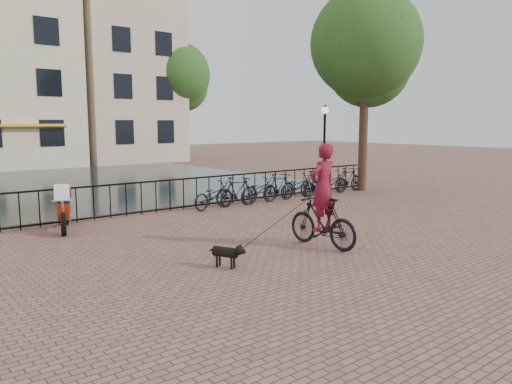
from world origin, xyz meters
TOP-DOWN VIEW (x-y plane):
  - ground at (0.00, 0.00)m, footprint 100.00×100.00m
  - canal_water at (0.00, 17.30)m, footprint 20.00×20.00m
  - railing at (0.00, 8.00)m, footprint 20.00×0.05m
  - canal_house_right at (8.50, 30.00)m, footprint 7.00×9.00m
  - tree_near_right at (9.20, 7.30)m, footprint 4.48×4.48m
  - tree_far_right at (12.00, 27.00)m, footprint 4.76×4.76m
  - lamp_post at (7.20, 7.60)m, footprint 0.30×0.30m
  - cyclist at (0.87, 1.68)m, footprint 0.90×2.05m
  - dog at (-1.81, 1.72)m, footprint 0.52×0.77m
  - motorcycle at (-3.09, 7.21)m, footprint 1.08×1.92m
  - parked_bike_0 at (1.80, 7.40)m, footprint 1.79×0.87m
  - parked_bike_1 at (2.75, 7.40)m, footprint 1.70×0.61m
  - parked_bike_2 at (3.70, 7.40)m, footprint 1.76×0.73m
  - parked_bike_3 at (4.65, 7.40)m, footprint 1.70×0.63m
  - parked_bike_4 at (5.60, 7.40)m, footprint 1.73×0.65m
  - parked_bike_5 at (6.55, 7.40)m, footprint 1.67×0.49m
  - parked_bike_6 at (7.50, 7.40)m, footprint 1.72×0.62m
  - parked_bike_7 at (8.45, 7.40)m, footprint 1.68×0.54m

SIDE VIEW (x-z plane):
  - ground at x=0.00m, z-range 0.00..0.00m
  - canal_water at x=0.00m, z-range 0.00..0.00m
  - dog at x=-1.81m, z-range 0.00..0.50m
  - parked_bike_0 at x=1.80m, z-range 0.00..0.90m
  - parked_bike_2 at x=3.70m, z-range 0.00..0.90m
  - parked_bike_4 at x=5.60m, z-range 0.00..0.90m
  - parked_bike_6 at x=7.50m, z-range 0.00..0.90m
  - parked_bike_1 at x=2.75m, z-range 0.00..1.00m
  - parked_bike_3 at x=4.65m, z-range 0.00..1.00m
  - parked_bike_5 at x=6.55m, z-range 0.00..1.00m
  - parked_bike_7 at x=8.45m, z-range 0.00..1.00m
  - railing at x=0.00m, z-range -0.01..1.02m
  - motorcycle at x=-3.09m, z-range 0.00..1.35m
  - cyclist at x=0.87m, z-range -0.33..2.43m
  - lamp_post at x=7.20m, z-range 0.65..4.10m
  - tree_near_right at x=9.20m, z-range 1.85..10.09m
  - tree_far_right at x=12.00m, z-range 1.97..10.73m
  - canal_house_right at x=8.50m, z-range 0.00..13.30m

